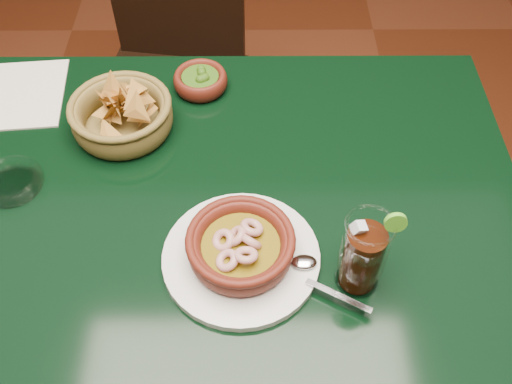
{
  "coord_description": "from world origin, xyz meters",
  "views": [
    {
      "loc": [
        0.14,
        -0.58,
        1.51
      ],
      "look_at": [
        0.14,
        -0.02,
        0.81
      ],
      "focal_mm": 40.0,
      "sensor_mm": 36.0,
      "label": 1
    }
  ],
  "objects_px": {
    "shrimp_plate": "(241,249)",
    "chip_basket": "(122,115)",
    "dining_chair": "(173,70)",
    "cola_drink": "(363,255)",
    "dining_table": "(179,239)"
  },
  "relations": [
    {
      "from": "dining_table",
      "to": "cola_drink",
      "type": "distance_m",
      "value": 0.37
    },
    {
      "from": "dining_table",
      "to": "shrimp_plate",
      "type": "bearing_deg",
      "value": -42.67
    },
    {
      "from": "chip_basket",
      "to": "dining_table",
      "type": "bearing_deg",
      "value": -60.16
    },
    {
      "from": "dining_table",
      "to": "chip_basket",
      "type": "xyz_separation_m",
      "value": [
        -0.11,
        0.18,
        0.13
      ]
    },
    {
      "from": "dining_chair",
      "to": "chip_basket",
      "type": "xyz_separation_m",
      "value": [
        -0.01,
        -0.52,
        0.32
      ]
    },
    {
      "from": "chip_basket",
      "to": "dining_chair",
      "type": "bearing_deg",
      "value": 88.45
    },
    {
      "from": "dining_table",
      "to": "cola_drink",
      "type": "bearing_deg",
      "value": -26.27
    },
    {
      "from": "dining_chair",
      "to": "cola_drink",
      "type": "bearing_deg",
      "value": -65.62
    },
    {
      "from": "shrimp_plate",
      "to": "dining_table",
      "type": "bearing_deg",
      "value": 137.33
    },
    {
      "from": "dining_table",
      "to": "cola_drink",
      "type": "relative_size",
      "value": 7.3
    },
    {
      "from": "cola_drink",
      "to": "dining_table",
      "type": "bearing_deg",
      "value": 153.73
    },
    {
      "from": "shrimp_plate",
      "to": "chip_basket",
      "type": "xyz_separation_m",
      "value": [
        -0.22,
        0.29,
        0.0
      ]
    },
    {
      "from": "shrimp_plate",
      "to": "cola_drink",
      "type": "xyz_separation_m",
      "value": [
        0.18,
        -0.04,
        0.04
      ]
    },
    {
      "from": "dining_table",
      "to": "chip_basket",
      "type": "relative_size",
      "value": 5.44
    },
    {
      "from": "dining_chair",
      "to": "cola_drink",
      "type": "distance_m",
      "value": 1.0
    }
  ]
}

